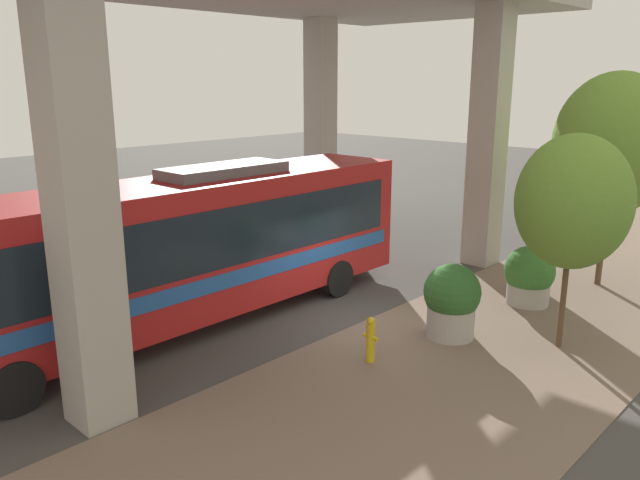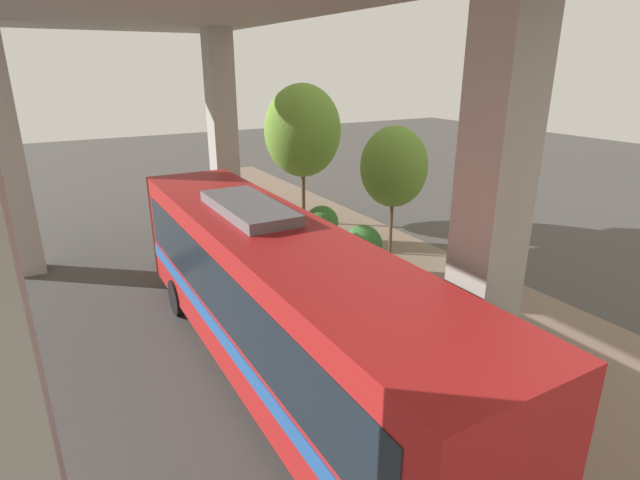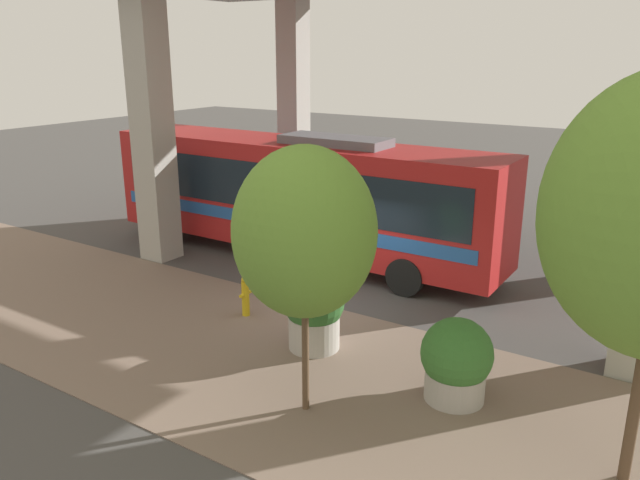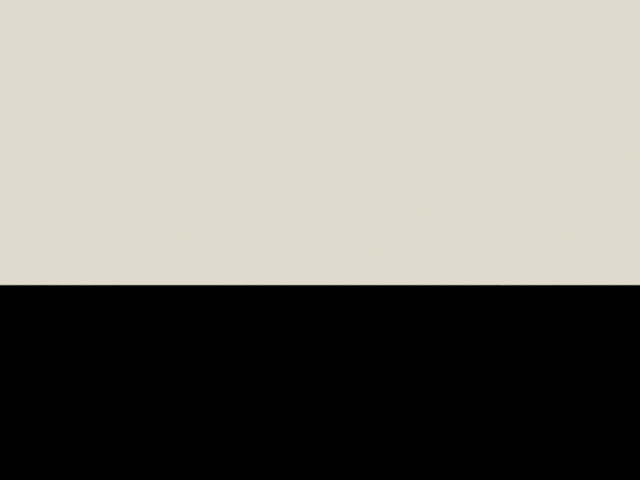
{
  "view_description": "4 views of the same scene",
  "coord_description": "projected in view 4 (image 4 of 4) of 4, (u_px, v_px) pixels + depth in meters",
  "views": [
    {
      "loc": [
        -8.9,
        10.93,
        5.7
      ],
      "look_at": [
        0.63,
        0.82,
        2.1
      ],
      "focal_mm": 35.0,
      "sensor_mm": 36.0,
      "label": 1
    },
    {
      "loc": [
        6.72,
        11.83,
        6.57
      ],
      "look_at": [
        0.72,
        1.29,
        2.32
      ],
      "focal_mm": 28.0,
      "sensor_mm": 36.0,
      "label": 2
    },
    {
      "loc": [
        -11.94,
        -7.27,
        6.06
      ],
      "look_at": [
        1.43,
        1.38,
        1.15
      ],
      "focal_mm": 35.0,
      "sensor_mm": 36.0,
      "label": 3
    },
    {
      "loc": [
        8.7,
        -3.76,
        8.51
      ],
      "look_at": [
        -1.37,
        0.51,
        1.76
      ],
      "focal_mm": 28.0,
      "sensor_mm": 36.0,
      "label": 4
    }
  ],
  "objects": [
    {
      "name": "planter_middle",
      "position": [
        270.0,
        266.0,
        13.42
      ],
      "size": [
        1.28,
        1.28,
        1.72
      ],
      "color": "#ADA89E",
      "rests_on": "ground"
    },
    {
      "name": "fire_hydrant",
      "position": [
        353.0,
        268.0,
        13.97
      ],
      "size": [
        0.37,
        0.18,
        1.0
      ],
      "color": "gold",
      "rests_on": "ground"
    },
    {
      "name": "overpass",
      "position": [
        467.0,
        51.0,
        5.52
      ],
      "size": [
        9.4,
        20.98,
        8.45
      ],
      "color": "#ADA89E",
      "rests_on": "ground"
    },
    {
      "name": "sidewalk_strip",
      "position": [
        283.0,
        267.0,
        14.88
      ],
      "size": [
        6.0,
        40.0,
        0.02
      ],
      "color": "#7A6656",
      "rests_on": "ground"
    },
    {
      "name": "street_tree_far",
      "position": [
        201.0,
        164.0,
        13.39
      ],
      "size": [
        2.35,
        2.35,
        4.65
      ],
      "color": "brown",
      "rests_on": "ground"
    },
    {
      "name": "bus",
      "position": [
        513.0,
        303.0,
        10.26
      ],
      "size": [
        2.53,
        12.5,
        3.73
      ],
      "color": "#B21E1E",
      "rests_on": "ground"
    },
    {
      "name": "ground_plane",
      "position": [
        323.0,
        330.0,
        12.54
      ],
      "size": [
        80.0,
        80.0,
        0.0
      ],
      "primitive_type": "plane",
      "color": "#474442",
      "rests_on": "ground"
    },
    {
      "name": "planter_front",
      "position": [
        145.0,
        291.0,
        12.65
      ],
      "size": [
        1.28,
        1.28,
        1.56
      ],
      "color": "#ADA89E",
      "rests_on": "ground"
    }
  ]
}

